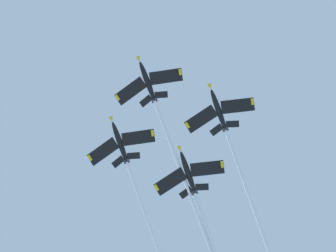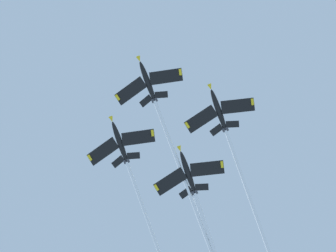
% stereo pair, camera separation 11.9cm
% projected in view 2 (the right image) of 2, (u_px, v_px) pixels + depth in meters
% --- Properties ---
extents(jet_lead, '(41.96, 37.69, 23.75)m').
position_uv_depth(jet_lead, '(165.00, 127.00, 182.42)').
color(jet_lead, black).
extents(jet_left_wing, '(38.44, 33.42, 20.61)m').
position_uv_depth(jet_left_wing, '(231.00, 144.00, 180.71)').
color(jet_left_wing, black).
extents(jet_right_wing, '(42.24, 37.78, 24.32)m').
position_uv_depth(jet_right_wing, '(135.00, 185.00, 181.85)').
color(jet_right_wing, black).
extents(jet_slot, '(42.47, 36.64, 24.38)m').
position_uv_depth(jet_slot, '(204.00, 221.00, 177.87)').
color(jet_slot, black).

